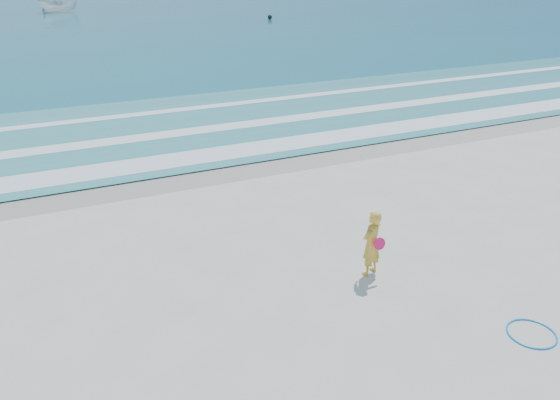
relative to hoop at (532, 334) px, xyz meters
name	(u,v)px	position (x,y,z in m)	size (l,w,h in m)	color
ground	(360,333)	(-2.84, 1.32, -0.02)	(400.00, 400.00, 0.00)	silver
wet_sand	(210,171)	(-2.84, 10.32, -0.01)	(400.00, 2.40, 0.00)	#B2A893
shallow	(171,128)	(-2.84, 15.32, 0.03)	(400.00, 10.00, 0.01)	#59B7AD
foam_near	(198,157)	(-2.84, 11.62, 0.04)	(400.00, 1.40, 0.01)	white
foam_mid	(176,133)	(-2.84, 14.52, 0.04)	(400.00, 0.90, 0.01)	white
foam_far	(157,112)	(-2.84, 17.82, 0.04)	(400.00, 0.60, 0.01)	white
hoop	(532,334)	(0.00, 0.00, 0.00)	(0.88, 0.88, 0.03)	#0D8EF0
boat	(59,5)	(-3.21, 65.74, 0.86)	(1.63, 4.34, 1.68)	white
buoy	(270,17)	(16.10, 49.04, 0.25)	(0.46, 0.46, 0.46)	black
woman	(371,243)	(-1.56, 3.00, 0.73)	(0.63, 0.53, 1.48)	gold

